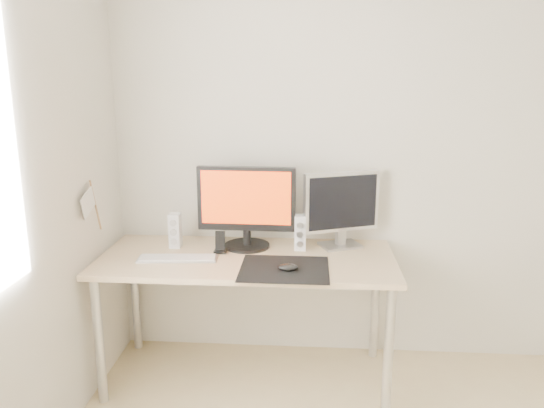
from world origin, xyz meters
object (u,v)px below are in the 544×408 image
object	(u,v)px
speaker_right	(300,233)
keyboard	(178,258)
second_monitor	(341,206)
main_monitor	(246,204)
desk	(247,270)
speaker_left	(175,230)
phone_dock	(220,246)
mouse	(288,267)

from	to	relation	value
speaker_right	keyboard	distance (m)	0.69
second_monitor	main_monitor	bearing A→B (deg)	-174.00
desk	keyboard	world-z (taller)	keyboard
main_monitor	keyboard	distance (m)	0.48
desk	second_monitor	xyz separation A→B (m)	(0.51, 0.21, 0.32)
speaker_right	speaker_left	bearing A→B (deg)	-179.27
main_monitor	phone_dock	bearing A→B (deg)	-143.52
speaker_left	speaker_right	size ratio (longest dim) A/B	1.00
desk	second_monitor	distance (m)	0.64
main_monitor	mouse	bearing A→B (deg)	-55.40
keyboard	phone_dock	xyz separation A→B (m)	(0.21, 0.13, 0.03)
desk	phone_dock	distance (m)	0.20
second_monitor	speaker_right	bearing A→B (deg)	-163.18
mouse	second_monitor	world-z (taller)	second_monitor
desk	main_monitor	bearing A→B (deg)	96.70
speaker_left	desk	bearing A→B (deg)	-17.01
desk	phone_dock	bearing A→B (deg)	161.43
second_monitor	speaker_left	size ratio (longest dim) A/B	2.20
phone_dock	speaker_right	bearing A→B (deg)	11.24
second_monitor	keyboard	bearing A→B (deg)	-161.84
main_monitor	second_monitor	world-z (taller)	main_monitor
desk	main_monitor	distance (m)	0.37
speaker_right	keyboard	bearing A→B (deg)	-161.37
mouse	desk	xyz separation A→B (m)	(-0.23, 0.21, -0.10)
mouse	speaker_right	world-z (taller)	speaker_right
speaker_left	keyboard	xyz separation A→B (m)	(0.06, -0.21, -0.09)
second_monitor	keyboard	size ratio (longest dim) A/B	1.02
phone_dock	speaker_left	bearing A→B (deg)	163.88
main_monitor	speaker_right	xyz separation A→B (m)	(0.30, -0.01, -0.16)
main_monitor	second_monitor	xyz separation A→B (m)	(0.53, 0.06, -0.01)
desk	keyboard	distance (m)	0.38
speaker_right	desk	bearing A→B (deg)	-154.01
main_monitor	speaker_left	xyz separation A→B (m)	(-0.41, -0.02, -0.16)
desk	speaker_right	size ratio (longest dim) A/B	8.10
second_monitor	phone_dock	size ratio (longest dim) A/B	3.54
keyboard	mouse	bearing A→B (deg)	-12.48
mouse	speaker_left	xyz separation A→B (m)	(-0.66, 0.34, 0.08)
speaker_right	keyboard	xyz separation A→B (m)	(-0.65, -0.22, -0.09)
mouse	desk	size ratio (longest dim) A/B	0.06
main_monitor	keyboard	world-z (taller)	main_monitor
mouse	keyboard	size ratio (longest dim) A/B	0.23
mouse	main_monitor	size ratio (longest dim) A/B	0.18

